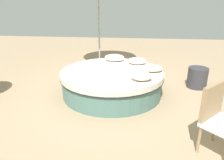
{
  "coord_description": "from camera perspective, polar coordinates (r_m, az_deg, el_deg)",
  "views": [
    {
      "loc": [
        -0.5,
        4.42,
        2.0
      ],
      "look_at": [
        0.0,
        0.0,
        0.33
      ],
      "focal_mm": 33.44,
      "sensor_mm": 36.0,
      "label": 1
    }
  ],
  "objects": [
    {
      "name": "throw_pillow_1",
      "position": [
        4.71,
        10.82,
        3.21
      ],
      "size": [
        0.48,
        0.37,
        0.14
      ],
      "primitive_type": "ellipsoid",
      "color": "beige",
      "rests_on": "round_bed"
    },
    {
      "name": "throw_pillow_2",
      "position": [
        5.22,
        6.84,
        5.23
      ],
      "size": [
        0.45,
        0.35,
        0.16
      ],
      "primitive_type": "ellipsoid",
      "color": "silver",
      "rests_on": "round_bed"
    },
    {
      "name": "side_table",
      "position": [
        5.55,
        22.3,
        0.63
      ],
      "size": [
        0.47,
        0.47,
        0.5
      ],
      "primitive_type": "cylinder",
      "color": "#333338",
      "rests_on": "ground_plane"
    },
    {
      "name": "patio_chair",
      "position": [
        3.2,
        27.2,
        -8.57
      ],
      "size": [
        0.72,
        0.72,
        0.98
      ],
      "rotation": [
        0.0,
        0.0,
        0.79
      ],
      "color": "#997A56",
      "rests_on": "ground_plane"
    },
    {
      "name": "throw_pillow_3",
      "position": [
        5.44,
        0.69,
        6.13
      ],
      "size": [
        0.51,
        0.32,
        0.18
      ],
      "primitive_type": "ellipsoid",
      "color": "silver",
      "rests_on": "round_bed"
    },
    {
      "name": "round_bed",
      "position": [
        4.76,
        0.0,
        -0.54
      ],
      "size": [
        2.31,
        2.31,
        0.55
      ],
      "color": "#4C726B",
      "rests_on": "ground_plane"
    },
    {
      "name": "throw_pillow_0",
      "position": [
        4.13,
        8.01,
        1.14
      ],
      "size": [
        0.42,
        0.37,
        0.17
      ],
      "primitive_type": "ellipsoid",
      "color": "beige",
      "rests_on": "round_bed"
    },
    {
      "name": "ground_plane",
      "position": [
        4.87,
        0.0,
        -3.65
      ],
      "size": [
        16.0,
        16.0,
        0.0
      ],
      "primitive_type": "plane",
      "color": "#9E8466"
    }
  ]
}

